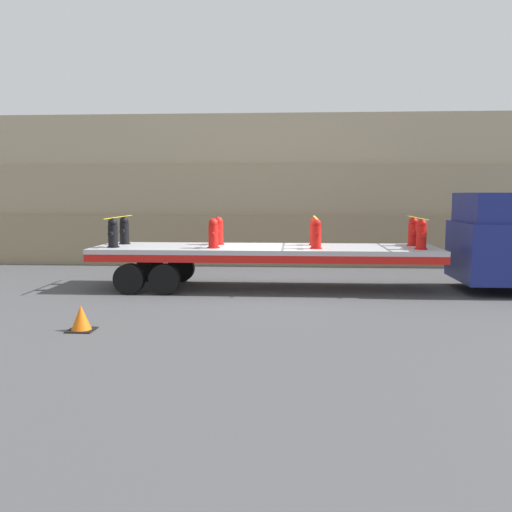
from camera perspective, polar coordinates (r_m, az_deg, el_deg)
name	(u,v)px	position (r m, az deg, el deg)	size (l,w,h in m)	color
ground_plane	(265,289)	(16.16, 0.94, -3.27)	(120.00, 120.00, 0.00)	#474749
rock_cliff	(274,190)	(22.51, 1.78, 6.58)	(60.00, 3.30, 5.60)	gray
truck_cab	(507,242)	(17.00, 23.77, 1.29)	(2.51, 2.71, 2.70)	navy
flatbed_trailer	(244,254)	(16.06, -1.22, 0.19)	(9.57, 2.53, 1.20)	#B2B2B7
fire_hydrant_black_near_0	(113,233)	(16.20, -14.11, 2.22)	(0.34, 0.57, 0.81)	black
fire_hydrant_black_far_0	(124,231)	(17.21, -13.03, 2.48)	(0.34, 0.57, 0.81)	black
fire_hydrant_red_near_1	(213,234)	(15.57, -4.29, 2.24)	(0.34, 0.57, 0.81)	red
fire_hydrant_red_far_1	(218,231)	(16.63, -3.78, 2.50)	(0.34, 0.57, 0.81)	red
fire_hydrant_red_near_2	(316,234)	(15.43, 6.03, 2.18)	(0.34, 0.57, 0.81)	red
fire_hydrant_red_far_2	(315,232)	(16.49, 5.89, 2.45)	(0.34, 0.57, 0.81)	red
fire_hydrant_red_near_3	(421,235)	(15.79, 16.20, 2.06)	(0.34, 0.57, 0.81)	red
fire_hydrant_red_far_3	(413,232)	(16.83, 15.43, 2.33)	(0.34, 0.57, 0.81)	red
cargo_strap_rear	(118,217)	(16.68, -13.59, 3.81)	(0.05, 2.62, 0.01)	yellow
cargo_strap_middle	(316,218)	(15.94, 5.97, 3.84)	(0.05, 2.62, 0.01)	yellow
cargo_strap_front	(417,218)	(16.29, 15.85, 3.69)	(0.05, 2.62, 0.01)	yellow
traffic_cone	(81,318)	(11.73, -17.09, -5.98)	(0.51, 0.51, 0.51)	black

